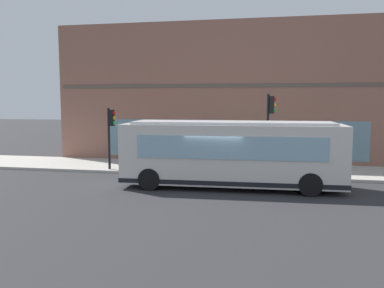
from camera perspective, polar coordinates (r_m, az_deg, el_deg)
ground at (r=18.68m, az=3.45°, el=-6.25°), size 120.00×120.00×0.00m
sidewalk_curb at (r=23.38m, az=5.08°, el=-3.56°), size 4.47×40.00×0.15m
building_corner at (r=29.73m, az=6.58°, el=7.03°), size 9.01×23.31×8.98m
city_bus_nearside at (r=18.59m, az=5.58°, el=-1.47°), size 2.87×10.12×3.07m
traffic_light_near_corner at (r=21.39m, az=11.01°, el=3.52°), size 0.32×0.49×4.20m
traffic_light_down_block at (r=23.03m, az=-11.41°, el=2.42°), size 0.32×0.49×3.46m
fire_hydrant at (r=21.77m, az=15.81°, el=-3.33°), size 0.35×0.35×0.74m
pedestrian_by_light_pole at (r=24.57m, az=2.45°, el=-0.65°), size 0.32×0.32×1.66m
pedestrian_walking_along_curb at (r=24.47m, az=-3.18°, el=-0.78°), size 0.32×0.32×1.59m
pedestrian_near_building_entrance at (r=24.09m, az=8.67°, el=-0.66°), size 0.32×0.32×1.78m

